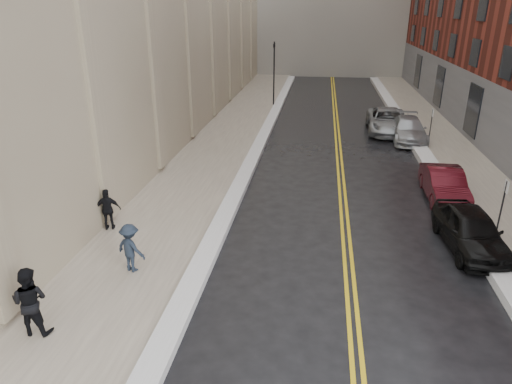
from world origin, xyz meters
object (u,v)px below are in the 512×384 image
(car_maroon, at_px, (444,184))
(pedestrian_b, at_px, (131,248))
(pedestrian_a, at_px, (30,301))
(pedestrian_c, at_px, (108,209))
(car_black, at_px, (471,230))
(car_silver_near, at_px, (408,129))
(car_silver_far, at_px, (388,121))

(car_maroon, xyz_separation_m, pedestrian_b, (-11.05, -7.67, 0.26))
(pedestrian_a, bearing_deg, pedestrian_c, -86.94)
(car_black, xyz_separation_m, pedestrian_c, (-12.85, -0.58, 0.22))
(car_silver_near, bearing_deg, pedestrian_c, -130.42)
(car_black, xyz_separation_m, pedestrian_b, (-10.90, -3.20, 0.23))
(pedestrian_a, height_order, pedestrian_b, pedestrian_a)
(pedestrian_c, bearing_deg, car_maroon, -175.36)
(car_silver_near, distance_m, pedestrian_c, 19.49)
(car_maroon, xyz_separation_m, car_silver_near, (0.00, 9.47, 0.02))
(car_black, height_order, pedestrian_a, pedestrian_a)
(car_black, distance_m, car_maroon, 4.47)
(car_maroon, height_order, pedestrian_a, pedestrian_a)
(car_silver_near, xyz_separation_m, pedestrian_c, (-13.00, -14.52, 0.23))
(pedestrian_b, distance_m, pedestrian_c, 3.26)
(pedestrian_b, bearing_deg, car_silver_near, -101.68)
(car_silver_near, relative_size, pedestrian_b, 3.09)
(pedestrian_a, distance_m, pedestrian_b, 3.40)
(pedestrian_a, bearing_deg, car_black, -155.87)
(car_maroon, relative_size, pedestrian_b, 2.63)
(pedestrian_a, xyz_separation_m, pedestrian_b, (1.31, 3.13, -0.13))
(car_black, relative_size, pedestrian_b, 2.66)
(car_black, xyz_separation_m, pedestrian_a, (-12.21, -6.34, 0.36))
(pedestrian_a, relative_size, pedestrian_b, 1.17)
(car_silver_near, relative_size, pedestrian_a, 2.64)
(pedestrian_c, bearing_deg, pedestrian_a, 79.77)
(car_silver_far, xyz_separation_m, pedestrian_a, (-11.33, -22.17, 0.30))
(car_silver_far, distance_m, pedestrian_c, 20.32)
(car_silver_far, distance_m, pedestrian_b, 21.51)
(pedestrian_a, relative_size, pedestrian_c, 1.17)
(car_black, height_order, car_silver_near, car_black)
(pedestrian_b, bearing_deg, car_silver_far, -96.63)
(car_silver_far, bearing_deg, pedestrian_b, -116.05)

